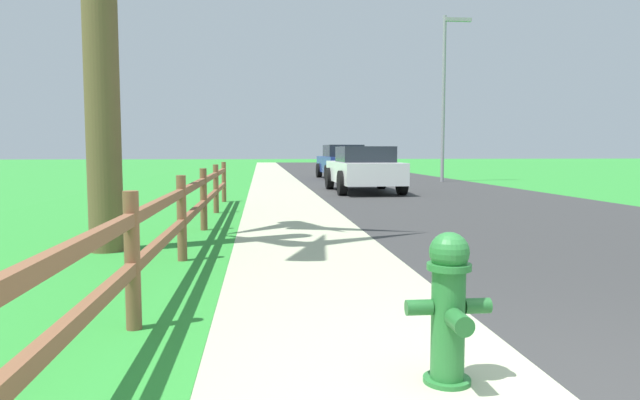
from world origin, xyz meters
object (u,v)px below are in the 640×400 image
object	(u,v)px
fire_hydrant	(449,305)
street_lamp	(446,85)
parked_suv_white	(364,169)
parked_car_blue	(342,162)

from	to	relation	value
fire_hydrant	street_lamp	distance (m)	21.53
parked_suv_white	parked_car_blue	distance (m)	8.47
parked_suv_white	parked_car_blue	size ratio (longest dim) A/B	1.01
parked_suv_white	parked_car_blue	xyz separation A→B (m)	(0.54, 8.45, 0.05)
parked_car_blue	street_lamp	world-z (taller)	street_lamp
fire_hydrant	parked_car_blue	distance (m)	23.21
fire_hydrant	parked_suv_white	bearing A→B (deg)	81.58
fire_hydrant	parked_suv_white	size ratio (longest dim) A/B	0.19
fire_hydrant	parked_car_blue	size ratio (longest dim) A/B	0.19
fire_hydrant	street_lamp	xyz separation A→B (m)	(6.58, 20.19, 3.53)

